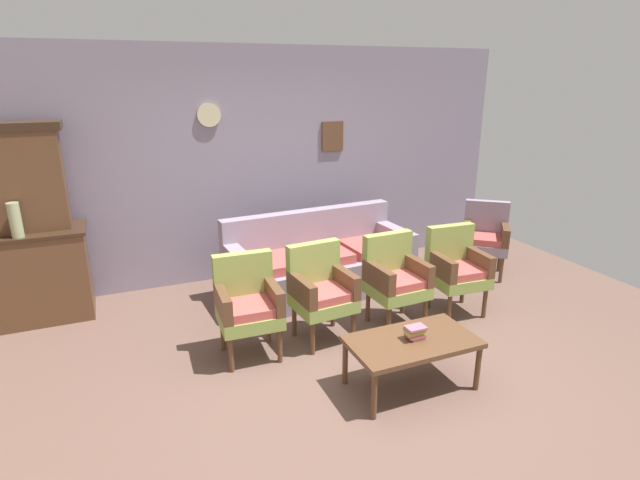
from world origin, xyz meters
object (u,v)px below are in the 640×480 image
vase_on_cabinet (15,220)px  coffee_table (412,344)px  armchair_near_couch_end (321,289)px  book_stack_on_table (415,332)px  wingback_chair_by_fireplace (485,236)px  side_cabinet (29,276)px  floral_couch (319,265)px  armchair_by_doorway (456,266)px  armchair_row_middle (248,302)px  armchair_near_cabinet (395,276)px

vase_on_cabinet → coffee_table: 3.74m
armchair_near_couch_end → book_stack_on_table: 1.07m
vase_on_cabinet → wingback_chair_by_fireplace: (5.00, -0.59, -0.60)m
side_cabinet → vase_on_cabinet: size_ratio=3.49×
vase_on_cabinet → wingback_chair_by_fireplace: vase_on_cabinet is taller
side_cabinet → floral_couch: bearing=-9.4°
floral_couch → wingback_chair_by_fireplace: bearing=-8.0°
coffee_table → book_stack_on_table: bearing=3.7°
armchair_by_doorway → wingback_chair_by_fireplace: 1.21m
armchair_row_middle → book_stack_on_table: armchair_row_middle is taller
armchair_by_doorway → coffee_table: (-1.16, -0.98, -0.12)m
armchair_near_couch_end → armchair_by_doorway: bearing=-1.0°
vase_on_cabinet → coffee_table: bearing=-38.7°
armchair_row_middle → armchair_near_couch_end: size_ratio=1.00×
book_stack_on_table → wingback_chair_by_fireplace: bearing=38.8°
armchair_row_middle → wingback_chair_by_fireplace: size_ratio=1.00×
armchair_by_doorway → wingback_chair_by_fireplace: (0.98, 0.72, 0.00)m
wingback_chair_by_fireplace → book_stack_on_table: wingback_chair_by_fireplace is taller
armchair_near_cabinet → book_stack_on_table: armchair_near_cabinet is taller
armchair_row_middle → armchair_by_doorway: 2.20m
vase_on_cabinet → armchair_row_middle: 2.32m
wingback_chair_by_fireplace → book_stack_on_table: size_ratio=5.68×
armchair_near_couch_end → coffee_table: (0.35, -1.01, -0.12)m
armchair_row_middle → wingback_chair_by_fireplace: 3.26m
armchair_near_cabinet → armchair_by_doorway: (0.72, -0.01, 0.00)m
side_cabinet → coffee_table: size_ratio=1.16×
armchair_near_cabinet → wingback_chair_by_fireplace: 1.84m
coffee_table → vase_on_cabinet: bearing=141.3°
side_cabinet → floral_couch: side_cabinet is taller
armchair_row_middle → vase_on_cabinet: bearing=144.4°
wingback_chair_by_fireplace → coffee_table: wingback_chair_by_fireplace is taller
armchair_near_cabinet → armchair_by_doorway: same height
floral_couch → armchair_near_couch_end: (-0.40, -0.99, 0.17)m
vase_on_cabinet → coffee_table: (2.87, -2.29, -0.72)m
coffee_table → wingback_chair_by_fireplace: bearing=38.6°
armchair_row_middle → armchair_near_cabinet: size_ratio=1.00×
armchair_row_middle → coffee_table: armchair_row_middle is taller
side_cabinet → armchair_near_cabinet: (3.31, -1.48, 0.03)m
vase_on_cabinet → floral_couch: size_ratio=0.16×
vase_on_cabinet → book_stack_on_table: vase_on_cabinet is taller
floral_couch → coffee_table: bearing=-91.4°
coffee_table → armchair_near_couch_end: bearing=108.9°
side_cabinet → armchair_row_middle: 2.36m
vase_on_cabinet → floral_couch: (2.92, -0.30, -0.77)m
floral_couch → armchair_near_cabinet: size_ratio=2.36×
vase_on_cabinet → book_stack_on_table: 3.74m
armchair_near_couch_end → book_stack_on_table: armchair_near_couch_end is taller
armchair_by_doorway → wingback_chair_by_fireplace: bearing=36.3°
wingback_chair_by_fireplace → floral_couch: bearing=172.0°
vase_on_cabinet → floral_couch: vase_on_cabinet is taller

